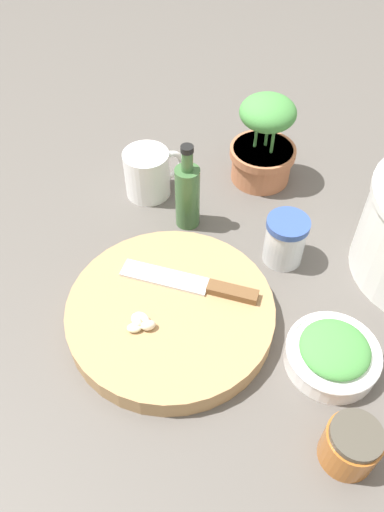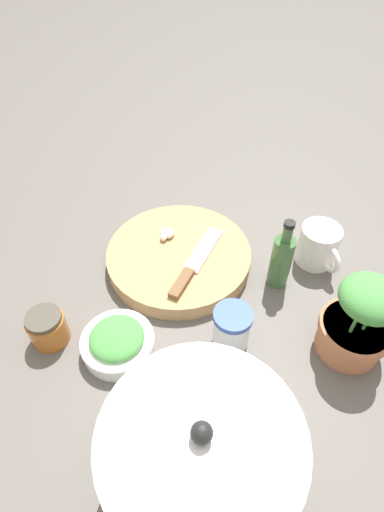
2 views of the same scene
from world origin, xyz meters
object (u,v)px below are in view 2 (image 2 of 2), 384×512
(potted_herb, at_px, (358,323))
(stock_pot, at_px, (200,459))
(spice_jar, at_px, (232,328))
(garlic_cloves, at_px, (167,234))
(honey_jar, at_px, (48,328))
(coffee_mug, at_px, (318,246))
(herb_bowl, at_px, (118,342))
(cutting_board, at_px, (179,257))
(chef_knife, at_px, (193,265))
(oil_bottle, at_px, (281,260))

(potted_herb, bearing_deg, stock_pot, -18.90)
(spice_jar, bearing_deg, garlic_cloves, -120.26)
(garlic_cloves, relative_size, spice_jar, 0.52)
(spice_jar, height_order, honey_jar, spice_jar)
(coffee_mug, bearing_deg, spice_jar, -11.60)
(herb_bowl, relative_size, spice_jar, 1.54)
(cutting_board, distance_m, potted_herb, 0.39)
(cutting_board, relative_size, honey_jar, 4.50)
(chef_knife, height_order, herb_bowl, herb_bowl)
(spice_jar, xyz_separation_m, stock_pot, (0.23, 0.07, 0.04))
(cutting_board, relative_size, stock_pot, 1.21)
(spice_jar, distance_m, stock_pot, 0.25)
(honey_jar, distance_m, oil_bottle, 0.48)
(garlic_cloves, bearing_deg, potted_herb, 85.24)
(chef_knife, distance_m, oil_bottle, 0.18)
(cutting_board, height_order, spice_jar, spice_jar)
(cutting_board, distance_m, stock_pot, 0.45)
(garlic_cloves, bearing_deg, spice_jar, 59.74)
(chef_knife, distance_m, coffee_mug, 0.28)
(cutting_board, xyz_separation_m, garlic_cloves, (-0.02, -0.05, 0.03))
(cutting_board, height_order, chef_knife, chef_knife)
(chef_knife, height_order, oil_bottle, oil_bottle)
(garlic_cloves, distance_m, stock_pot, 0.50)
(honey_jar, bearing_deg, oil_bottle, 139.95)
(cutting_board, relative_size, coffee_mug, 2.91)
(coffee_mug, height_order, oil_bottle, oil_bottle)
(cutting_board, bearing_deg, spice_jar, 58.83)
(coffee_mug, bearing_deg, garlic_cloves, -64.38)
(cutting_board, height_order, herb_bowl, herb_bowl)
(chef_knife, bearing_deg, herb_bowl, -103.24)
(cutting_board, distance_m, honey_jar, 0.31)
(honey_jar, height_order, potted_herb, potted_herb)
(herb_bowl, relative_size, coffee_mug, 1.25)
(honey_jar, bearing_deg, garlic_cloves, 171.61)
(garlic_cloves, bearing_deg, coffee_mug, 115.62)
(honey_jar, relative_size, stock_pot, 0.27)
(honey_jar, bearing_deg, stock_pot, 81.67)
(garlic_cloves, distance_m, oil_bottle, 0.26)
(stock_pot, bearing_deg, chef_knife, -146.28)
(chef_knife, relative_size, stock_pot, 0.84)
(potted_herb, bearing_deg, coffee_mug, -144.31)
(spice_jar, bearing_deg, stock_pot, 17.92)
(spice_jar, xyz_separation_m, oil_bottle, (-0.19, 0.01, 0.02))
(garlic_cloves, height_order, herb_bowl, garlic_cloves)
(cutting_board, bearing_deg, herb_bowl, 6.60)
(coffee_mug, bearing_deg, chef_knife, -46.72)
(honey_jar, bearing_deg, coffee_mug, 142.97)
(coffee_mug, distance_m, stock_pot, 0.52)
(coffee_mug, bearing_deg, oil_bottle, -24.29)
(spice_jar, distance_m, potted_herb, 0.22)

